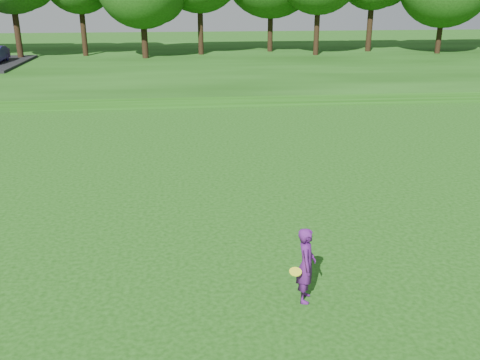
{
  "coord_description": "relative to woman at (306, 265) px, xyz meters",
  "views": [
    {
      "loc": [
        0.56,
        -9.86,
        6.33
      ],
      "look_at": [
        1.89,
        3.82,
        1.3
      ],
      "focal_mm": 40.0,
      "sensor_mm": 36.0,
      "label": 1
    }
  ],
  "objects": [
    {
      "name": "ground",
      "position": [
        -2.89,
        0.18,
        -0.83
      ],
      "size": [
        140.0,
        140.0,
        0.0
      ],
      "primitive_type": "plane",
      "color": "#16410C",
      "rests_on": "ground"
    },
    {
      "name": "berm",
      "position": [
        -2.89,
        34.18,
        -0.53
      ],
      "size": [
        130.0,
        30.0,
        0.6
      ],
      "primitive_type": "cube",
      "color": "#16410C",
      "rests_on": "ground"
    },
    {
      "name": "walking_path",
      "position": [
        -2.89,
        20.18,
        -0.81
      ],
      "size": [
        130.0,
        1.6,
        0.04
      ],
      "primitive_type": "cube",
      "color": "gray",
      "rests_on": "ground"
    },
    {
      "name": "woman",
      "position": [
        0.0,
        0.0,
        0.0
      ],
      "size": [
        0.66,
        0.68,
        1.66
      ],
      "color": "#57186E",
      "rests_on": "ground"
    }
  ]
}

